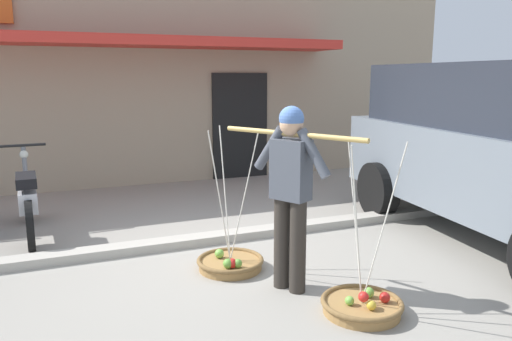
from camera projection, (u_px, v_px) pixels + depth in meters
ground_plane at (229, 263)px, 5.25m from camera, size 90.00×90.00×0.00m
sidewalk_curb at (210, 238)px, 5.88m from camera, size 20.00×0.24×0.10m
fruit_vendor at (291, 187)px, 4.43m from camera, size 0.74×1.34×1.70m
fruit_basket_left_side at (362, 305)px, 4.13m from camera, size 0.69×0.69×1.45m
fruit_basket_right_side at (230, 262)px, 5.06m from camera, size 0.69×0.69×1.45m
motorcycle_second_in_row at (28, 200)px, 6.06m from camera, size 0.54×1.82×1.09m
storefront_building at (117, 68)px, 10.84m from camera, size 13.00×6.00×4.20m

